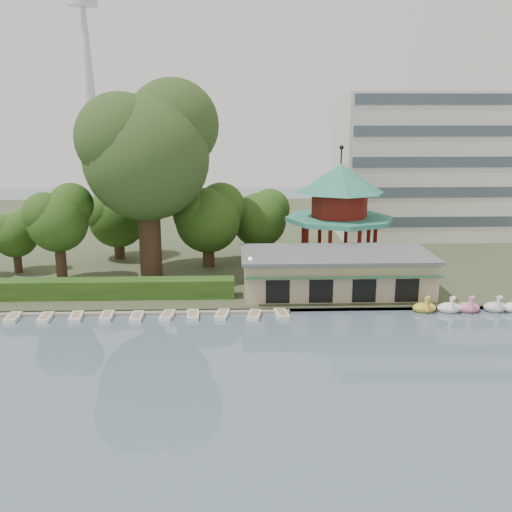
{
  "coord_description": "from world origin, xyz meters",
  "views": [
    {
      "loc": [
        0.29,
        -31.94,
        17.3
      ],
      "look_at": [
        2.0,
        18.0,
        5.0
      ],
      "focal_mm": 40.0,
      "sensor_mm": 36.0,
      "label": 1
    }
  ],
  "objects_px": {
    "dock": "(101,312)",
    "big_tree": "(148,147)",
    "pavilion": "(340,205)",
    "boathouse": "(336,272)"
  },
  "relations": [
    {
      "from": "dock",
      "to": "big_tree",
      "type": "xyz_separation_m",
      "value": [
        3.18,
        11.01,
        14.03
      ]
    },
    {
      "from": "dock",
      "to": "pavilion",
      "type": "distance_m",
      "value": 29.14
    },
    {
      "from": "dock",
      "to": "pavilion",
      "type": "bearing_deg",
      "value": 31.66
    },
    {
      "from": "dock",
      "to": "pavilion",
      "type": "relative_size",
      "value": 2.52
    },
    {
      "from": "big_tree",
      "to": "pavilion",
      "type": "bearing_deg",
      "value": 10.31
    },
    {
      "from": "dock",
      "to": "pavilion",
      "type": "xyz_separation_m",
      "value": [
        24.0,
        14.8,
        7.36
      ]
    },
    {
      "from": "pavilion",
      "to": "big_tree",
      "type": "height_order",
      "value": "big_tree"
    },
    {
      "from": "dock",
      "to": "big_tree",
      "type": "height_order",
      "value": "big_tree"
    },
    {
      "from": "boathouse",
      "to": "dock",
      "type": "bearing_deg",
      "value": -167.76
    },
    {
      "from": "boathouse",
      "to": "big_tree",
      "type": "xyz_separation_m",
      "value": [
        -18.82,
        6.24,
        11.78
      ]
    }
  ]
}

